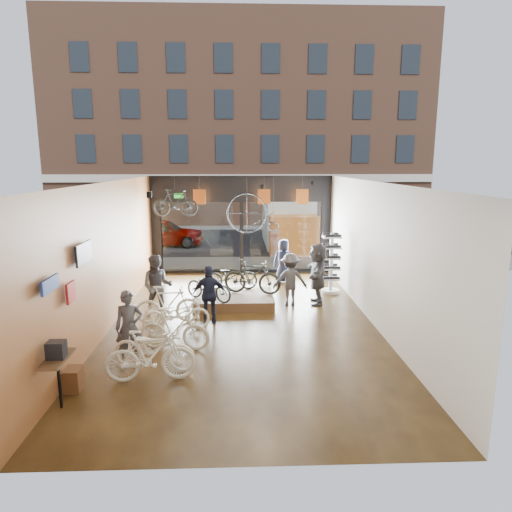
{
  "coord_description": "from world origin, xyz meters",
  "views": [
    {
      "loc": [
        -0.1,
        -11.78,
        4.26
      ],
      "look_at": [
        0.4,
        1.4,
        1.58
      ],
      "focal_mm": 32.0,
      "sensor_mm": 36.0,
      "label": 1
    }
  ],
  "objects_px": {
    "customer_3": "(290,280)",
    "customer_4": "(284,261)",
    "floor_bike_4": "(176,314)",
    "sunglasses_rack": "(331,263)",
    "box_truck": "(289,222)",
    "display_platform": "(234,299)",
    "floor_bike_2": "(154,348)",
    "penny_farthing": "(255,214)",
    "customer_2": "(210,294)",
    "floor_bike_5": "(168,304)",
    "customer_5": "(317,274)",
    "street_car": "(162,232)",
    "display_bike_left": "(209,286)",
    "hung_bike": "(175,203)",
    "customer_1": "(157,286)",
    "display_bike_mid": "(252,277)",
    "floor_bike_3": "(174,329)",
    "customer_0": "(129,327)",
    "floor_bike_1": "(150,356)",
    "display_bike_right": "(231,276)"
  },
  "relations": [
    {
      "from": "floor_bike_5",
      "to": "display_bike_right",
      "type": "bearing_deg",
      "value": -42.7
    },
    {
      "from": "customer_5",
      "to": "penny_farthing",
      "type": "height_order",
      "value": "penny_farthing"
    },
    {
      "from": "customer_3",
      "to": "display_bike_left",
      "type": "bearing_deg",
      "value": 10.25
    },
    {
      "from": "floor_bike_4",
      "to": "display_bike_right",
      "type": "xyz_separation_m",
      "value": [
        1.38,
        2.83,
        0.29
      ]
    },
    {
      "from": "box_truck",
      "to": "penny_farthing",
      "type": "height_order",
      "value": "penny_farthing"
    },
    {
      "from": "floor_bike_2",
      "to": "customer_4",
      "type": "relative_size",
      "value": 1.14
    },
    {
      "from": "floor_bike_4",
      "to": "sunglasses_rack",
      "type": "relative_size",
      "value": 0.85
    },
    {
      "from": "street_car",
      "to": "customer_2",
      "type": "distance_m",
      "value": 12.36
    },
    {
      "from": "display_platform",
      "to": "display_bike_left",
      "type": "relative_size",
      "value": 1.49
    },
    {
      "from": "floor_bike_5",
      "to": "customer_4",
      "type": "xyz_separation_m",
      "value": [
        3.54,
        4.21,
        0.27
      ]
    },
    {
      "from": "floor_bike_5",
      "to": "display_bike_left",
      "type": "xyz_separation_m",
      "value": [
        1.04,
        1.09,
        0.2
      ]
    },
    {
      "from": "floor_bike_1",
      "to": "penny_farthing",
      "type": "height_order",
      "value": "penny_farthing"
    },
    {
      "from": "street_car",
      "to": "customer_1",
      "type": "height_order",
      "value": "customer_1"
    },
    {
      "from": "floor_bike_1",
      "to": "floor_bike_2",
      "type": "bearing_deg",
      "value": -3.25
    },
    {
      "from": "box_truck",
      "to": "sunglasses_rack",
      "type": "distance_m",
      "value": 8.13
    },
    {
      "from": "floor_bike_2",
      "to": "display_bike_left",
      "type": "xyz_separation_m",
      "value": [
        0.9,
        3.94,
        0.25
      ]
    },
    {
      "from": "box_truck",
      "to": "display_platform",
      "type": "height_order",
      "value": "box_truck"
    },
    {
      "from": "floor_bike_1",
      "to": "penny_farthing",
      "type": "relative_size",
      "value": 1.01
    },
    {
      "from": "floor_bike_5",
      "to": "customer_2",
      "type": "bearing_deg",
      "value": -97.41
    },
    {
      "from": "box_truck",
      "to": "floor_bike_2",
      "type": "relative_size",
      "value": 3.87
    },
    {
      "from": "customer_5",
      "to": "hung_bike",
      "type": "xyz_separation_m",
      "value": [
        -4.61,
        2.48,
        1.98
      ]
    },
    {
      "from": "customer_3",
      "to": "customer_4",
      "type": "bearing_deg",
      "value": -89.57
    },
    {
      "from": "floor_bike_3",
      "to": "sunglasses_rack",
      "type": "relative_size",
      "value": 0.81
    },
    {
      "from": "customer_5",
      "to": "penny_farthing",
      "type": "relative_size",
      "value": 1.07
    },
    {
      "from": "floor_bike_2",
      "to": "penny_farthing",
      "type": "relative_size",
      "value": 1.02
    },
    {
      "from": "floor_bike_2",
      "to": "display_platform",
      "type": "relative_size",
      "value": 0.75
    },
    {
      "from": "floor_bike_4",
      "to": "display_bike_mid",
      "type": "distance_m",
      "value": 3.11
    },
    {
      "from": "street_car",
      "to": "penny_farthing",
      "type": "relative_size",
      "value": 2.42
    },
    {
      "from": "sunglasses_rack",
      "to": "penny_farthing",
      "type": "height_order",
      "value": "penny_farthing"
    },
    {
      "from": "box_truck",
      "to": "sunglasses_rack",
      "type": "relative_size",
      "value": 3.44
    },
    {
      "from": "display_platform",
      "to": "customer_2",
      "type": "bearing_deg",
      "value": -111.06
    },
    {
      "from": "display_bike_left",
      "to": "floor_bike_4",
      "type": "bearing_deg",
      "value": -169.16
    },
    {
      "from": "floor_bike_4",
      "to": "display_bike_mid",
      "type": "relative_size",
      "value": 0.96
    },
    {
      "from": "box_truck",
      "to": "floor_bike_2",
      "type": "bearing_deg",
      "value": -107.44
    },
    {
      "from": "floor_bike_3",
      "to": "customer_0",
      "type": "bearing_deg",
      "value": 136.15
    },
    {
      "from": "customer_4",
      "to": "sunglasses_rack",
      "type": "xyz_separation_m",
      "value": [
        1.44,
        -1.42,
        0.22
      ]
    },
    {
      "from": "customer_4",
      "to": "floor_bike_3",
      "type": "bearing_deg",
      "value": 72.78
    },
    {
      "from": "display_bike_right",
      "to": "penny_farthing",
      "type": "height_order",
      "value": "penny_farthing"
    },
    {
      "from": "display_bike_mid",
      "to": "customer_4",
      "type": "relative_size",
      "value": 1.13
    },
    {
      "from": "floor_bike_1",
      "to": "sunglasses_rack",
      "type": "height_order",
      "value": "sunglasses_rack"
    },
    {
      "from": "street_car",
      "to": "display_bike_left",
      "type": "xyz_separation_m",
      "value": [
        3.14,
        -10.81,
        -0.01
      ]
    },
    {
      "from": "floor_bike_3",
      "to": "floor_bike_4",
      "type": "distance_m",
      "value": 1.23
    },
    {
      "from": "box_truck",
      "to": "customer_4",
      "type": "relative_size",
      "value": 4.4
    },
    {
      "from": "floor_bike_5",
      "to": "customer_1",
      "type": "relative_size",
      "value": 0.97
    },
    {
      "from": "floor_bike_5",
      "to": "display_bike_mid",
      "type": "relative_size",
      "value": 0.97
    },
    {
      "from": "display_bike_right",
      "to": "penny_farthing",
      "type": "relative_size",
      "value": 0.95
    },
    {
      "from": "customer_0",
      "to": "customer_3",
      "type": "relative_size",
      "value": 1.0
    },
    {
      "from": "floor_bike_1",
      "to": "hung_bike",
      "type": "distance_m",
      "value": 7.86
    },
    {
      "from": "floor_bike_5",
      "to": "penny_farthing",
      "type": "height_order",
      "value": "penny_farthing"
    },
    {
      "from": "floor_bike_2",
      "to": "floor_bike_5",
      "type": "height_order",
      "value": "floor_bike_5"
    }
  ]
}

